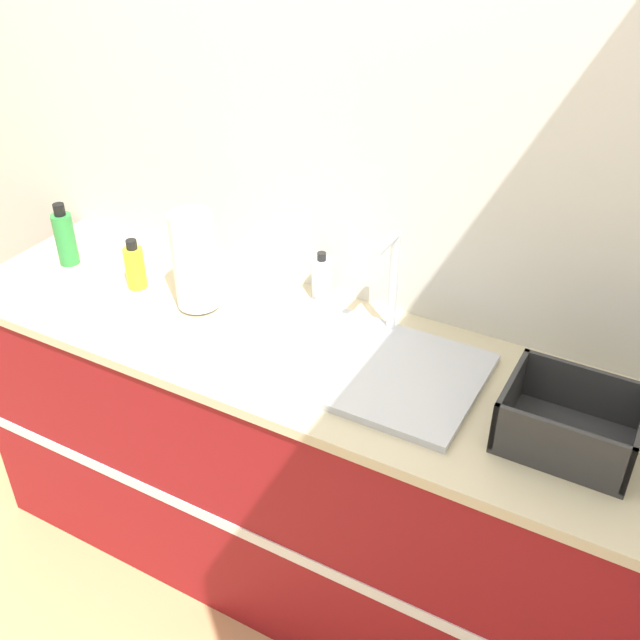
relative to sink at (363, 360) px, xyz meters
name	(u,v)px	position (x,y,z in m)	size (l,w,h in m)	color
ground_plane	(259,632)	(-0.18, -0.28, -0.91)	(12.00, 12.00, 0.00)	tan
wall_back	(358,160)	(-0.18, 0.31, 0.39)	(4.45, 0.06, 2.60)	beige
counter_cabinet	(303,468)	(-0.18, 0.00, -0.46)	(2.07, 0.58, 0.89)	maroon
sink	(363,360)	(0.00, 0.00, 0.00)	(0.60, 0.39, 0.31)	silver
paper_towel_roll	(195,261)	(-0.53, 0.03, 0.13)	(0.12, 0.12, 0.29)	#4C4C51
dish_rack	(570,425)	(0.52, -0.03, 0.03)	(0.29, 0.23, 0.13)	#2D2D2D
bottle_green	(65,237)	(-1.03, 0.03, 0.07)	(0.06, 0.06, 0.20)	#2D8C3D
bottle_yellow	(135,266)	(-0.75, 0.03, 0.05)	(0.06, 0.06, 0.15)	yellow
soap_dispenser	(322,279)	(-0.24, 0.23, 0.05)	(0.06, 0.06, 0.15)	silver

